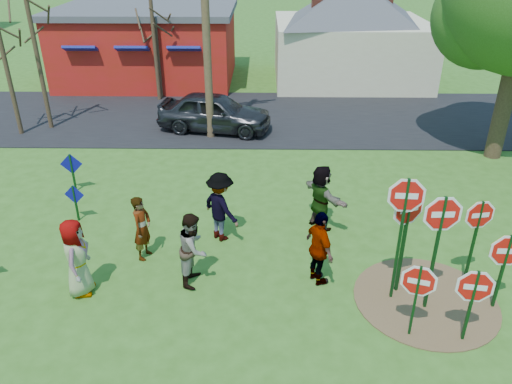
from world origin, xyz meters
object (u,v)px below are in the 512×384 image
stop_sign_d (478,222)px  stop_sign_c (440,228)px  person_a (76,258)px  person_b (142,228)px  utility_pole (205,3)px  suv (215,112)px  stop_sign_b (404,209)px  stop_sign_a (418,287)px

stop_sign_d → stop_sign_c: bearing=-154.0°
person_a → person_b: (1.15, 1.43, -0.09)m
person_a → utility_pole: utility_pole is taller
stop_sign_c → suv: size_ratio=0.63×
stop_sign_b → stop_sign_c: stop_sign_b is taller
stop_sign_a → suv: 12.86m
suv → utility_pole: (-0.12, -0.70, 4.29)m
stop_sign_c → person_b: (-6.61, 1.85, -1.20)m
stop_sign_c → suv: (-5.61, 10.96, -1.24)m
stop_sign_b → person_b: 6.30m
stop_sign_b → suv: stop_sign_b is taller
stop_sign_c → person_b: 6.97m
stop_sign_c → person_a: 7.86m
stop_sign_c → utility_pole: utility_pole is taller
stop_sign_b → utility_pole: (-5.06, 9.93, 2.81)m
stop_sign_d → suv: stop_sign_d is taller
stop_sign_a → person_b: bearing=173.1°
stop_sign_a → utility_pole: size_ratio=0.19×
stop_sign_a → person_b: (-6.06, 2.70, -0.38)m
stop_sign_d → person_b: (-7.78, 1.01, -0.84)m
person_a → person_b: person_a is taller
stop_sign_b → person_a: 7.22m
stop_sign_d → person_a: bearing=172.8°
stop_sign_c → stop_sign_a: bearing=-125.7°
stop_sign_a → stop_sign_d: stop_sign_d is taller
suv → utility_pole: bearing=-178.7°
person_b → utility_pole: size_ratio=0.18×
stop_sign_b → person_b: size_ratio=1.84×
person_a → person_b: bearing=-43.2°
stop_sign_b → stop_sign_c: 0.79m
person_a → stop_sign_c: bearing=-97.4°
suv → stop_sign_d: bearing=-135.2°
stop_sign_c → person_b: size_ratio=1.70×
stop_sign_d → suv: bearing=113.9°
stop_sign_a → person_a: (-7.21, 1.28, -0.29)m
utility_pole → person_b: bearing=-96.0°
stop_sign_c → stop_sign_d: 1.48m
stop_sign_c → stop_sign_d: bearing=33.4°
stop_sign_a → stop_sign_b: stop_sign_b is taller
person_a → stop_sign_a: bearing=-104.3°
stop_sign_c → stop_sign_d: stop_sign_c is taller
person_b → stop_sign_c: bearing=-89.3°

